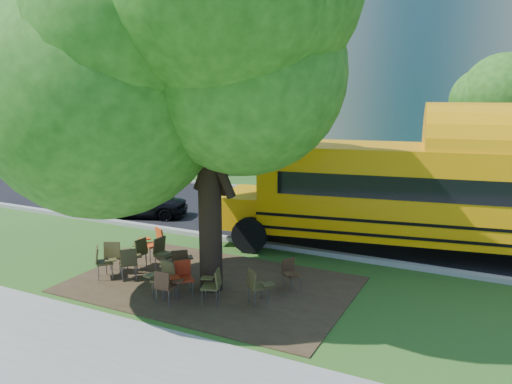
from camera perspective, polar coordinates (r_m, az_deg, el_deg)
The scene contains 31 objects.
ground at distance 13.87m, azimuth -7.61°, elevation -9.09°, with size 160.00×160.00×0.00m, color #214816.
sidewalk at distance 10.50m, azimuth -23.73°, elevation -17.00°, with size 60.00×4.00×0.04m, color gray.
dirt_patch at distance 12.97m, azimuth -5.13°, elevation -10.47°, with size 7.00×4.50×0.03m, color #382819.
asphalt_road at distance 19.78m, azimuth 3.78°, elevation -2.65°, with size 80.00×8.00×0.04m, color black.
kerb_near at distance 16.28m, azimuth -1.69°, elevation -5.59°, with size 80.00×0.25×0.14m, color gray.
kerb_far at distance 23.51m, azimuth 7.64°, elevation -0.32°, with size 80.00×0.25×0.14m, color gray.
building_main at distance 49.55m, azimuth 8.63°, elevation 18.55°, with size 38.00×16.00×22.00m, color slate.
building_left at distance 68.23m, azimuth -15.92°, elevation 15.45°, with size 26.00×14.00×20.00m, color slate.
bg_tree_0 at distance 30.61m, azimuth -13.01°, elevation 10.71°, with size 5.20×5.20×7.18m.
bg_tree_1 at distance 37.54m, azimuth -20.78°, elevation 11.63°, with size 6.00×6.00×8.40m.
bg_tree_2 at distance 29.44m, azimuth 1.65°, elevation 10.28°, with size 4.80×4.80×6.62m.
main_tree at distance 11.72m, azimuth -5.61°, elevation 15.48°, with size 7.20×7.20×9.29m.
school_bus at distance 15.69m, azimuth 22.48°, elevation -0.30°, with size 13.58×5.06×3.26m.
chair_0 at distance 13.99m, azimuth -15.84°, elevation -6.75°, with size 0.64×0.75×0.94m.
chair_1 at distance 13.68m, azimuth -17.15°, elevation -7.37°, with size 0.77×0.61×0.89m.
chair_2 at distance 13.43m, azimuth -14.28°, elevation -7.58°, with size 0.60×0.76×0.89m.
chair_3 at distance 12.17m, azimuth -10.52°, elevation -9.41°, with size 0.64×0.53×0.89m.
chair_4 at distance 11.79m, azimuth -10.28°, elevation -10.29°, with size 0.55×0.53×0.84m.
chair_5 at distance 12.21m, azimuth -8.42°, elevation -9.35°, with size 0.59×0.75×0.87m.
chair_6 at distance 11.68m, azimuth -4.93°, elevation -10.31°, with size 0.64×0.58×0.85m.
chair_7 at distance 11.62m, azimuth 0.08°, elevation -10.42°, with size 0.72×0.57×0.84m.
chair_8 at distance 14.11m, azimuth -13.28°, elevation -6.50°, with size 0.54×0.63×0.92m.
chair_9 at distance 14.76m, azimuth -11.49°, elevation -5.49°, with size 0.81×0.64×0.97m.
chair_10 at distance 13.79m, azimuth -10.60°, elevation -6.69°, with size 0.57×0.66×0.97m.
chair_11 at distance 13.05m, azimuth -8.64°, elevation -7.88°, with size 0.61×0.77×0.90m.
chair_12 at distance 12.49m, azimuth 3.91°, elevation -9.00°, with size 0.52×0.66×0.79m.
black_car at distance 19.88m, azimuth -13.16°, elevation -1.05°, with size 1.49×3.71×1.26m, color black.
bg_car_silver at distance 29.59m, azimuth -21.64°, elevation 2.64°, with size 1.47×4.22×1.39m, color gray.
bg_car_red at distance 26.36m, azimuth -15.02°, elevation 1.98°, with size 2.19×4.75×1.32m, color #570F0F.
pedestrian_a at distance 33.53m, azimuth -18.21°, elevation 4.33°, with size 0.72×0.47×1.97m, color #38467E.
pedestrian_b at distance 33.96m, azimuth -19.20°, elevation 4.33°, with size 0.94×0.73×1.94m, color olive.
Camera 1 is at (7.35, -10.71, 4.87)m, focal length 35.00 mm.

